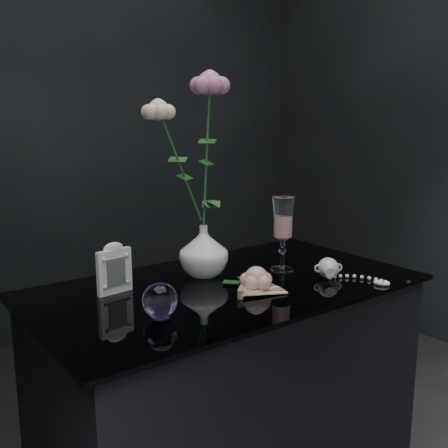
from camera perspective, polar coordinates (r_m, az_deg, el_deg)
table at (r=1.60m, az=0.31°, el=-19.64°), size 1.05×0.58×0.76m
vase at (r=1.49m, az=-2.23°, el=-2.93°), size 0.17×0.17×0.15m
wine_glass at (r=1.54m, az=6.42°, el=-1.13°), size 0.08×0.08×0.22m
picture_frame at (r=1.37m, az=-11.86°, el=-4.69°), size 0.11×0.09×0.13m
paperweight at (r=1.20m, az=-6.98°, el=-8.24°), size 0.11×0.11×0.08m
paper_fan at (r=1.32m, az=1.80°, el=-7.58°), size 0.28×0.23×0.03m
loose_rose at (r=1.38m, az=3.54°, el=-5.95°), size 0.18×0.22×0.06m
pearl_jar at (r=1.51m, az=11.29°, el=-4.61°), size 0.28×0.28×0.06m
roses at (r=1.42m, az=-3.40°, el=8.07°), size 0.26×0.13×0.48m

